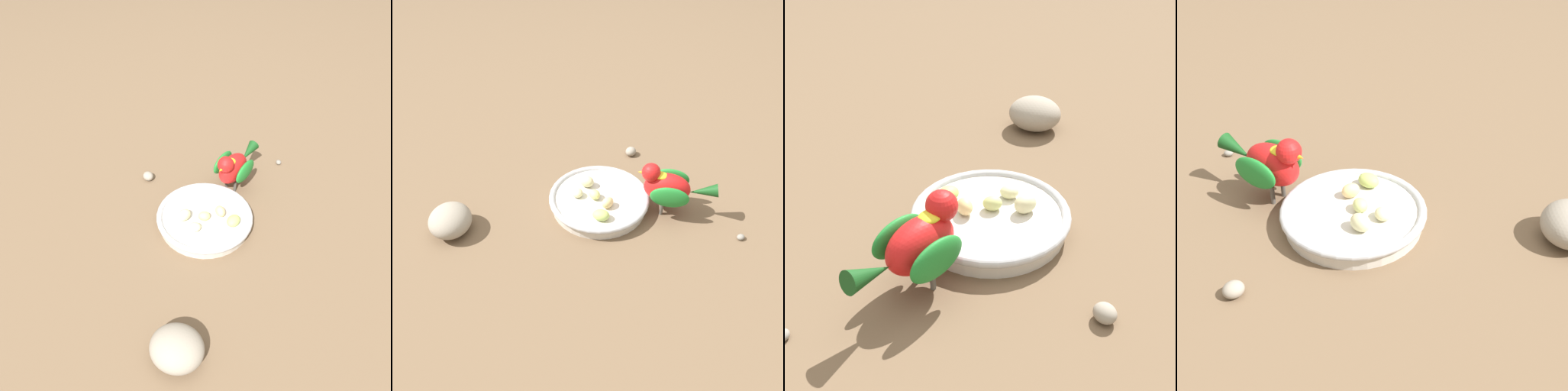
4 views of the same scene
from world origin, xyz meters
TOP-DOWN VIEW (x-y plane):
  - ground_plane at (0.00, 0.00)m, footprint 4.00×4.00m
  - feeding_bowl at (0.01, -0.01)m, footprint 0.22×0.22m
  - apple_piece_0 at (0.06, 0.01)m, footprint 0.04×0.04m
  - apple_piece_1 at (0.03, 0.04)m, footprint 0.03×0.03m
  - apple_piece_2 at (-0.02, -0.02)m, footprint 0.03×0.04m
  - apple_piece_3 at (-0.05, 0.00)m, footprint 0.04×0.04m
  - apple_piece_4 at (0.01, 0.00)m, footprint 0.03×0.03m
  - parrot at (-0.03, -0.15)m, footprint 0.10×0.16m
  - rock_large at (-0.01, 0.30)m, footprint 0.10×0.09m
  - pebble_0 at (-0.14, -0.27)m, footprint 0.02×0.02m
  - pebble_1 at (0.19, -0.13)m, footprint 0.04×0.04m

SIDE VIEW (x-z plane):
  - ground_plane at x=0.00m, z-range 0.00..0.00m
  - pebble_0 at x=-0.14m, z-range 0.00..0.01m
  - pebble_1 at x=0.19m, z-range 0.00..0.02m
  - feeding_bowl at x=0.01m, z-range 0.00..0.03m
  - rock_large at x=-0.01m, z-range 0.00..0.06m
  - apple_piece_1 at x=0.03m, z-range 0.02..0.04m
  - apple_piece_4 at x=0.01m, z-range 0.02..0.04m
  - apple_piece_3 at x=-0.05m, z-range 0.02..0.05m
  - apple_piece_2 at x=-0.02m, z-range 0.02..0.05m
  - apple_piece_0 at x=0.06m, z-range 0.02..0.05m
  - parrot at x=-0.03m, z-range 0.01..0.13m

